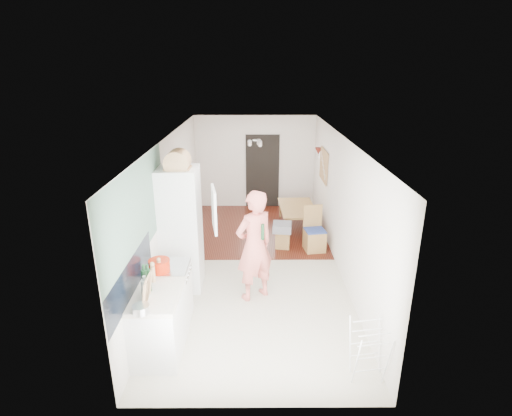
{
  "coord_description": "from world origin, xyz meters",
  "views": [
    {
      "loc": [
        -0.02,
        -7.04,
        3.69
      ],
      "look_at": [
        0.01,
        0.2,
        1.12
      ],
      "focal_mm": 28.0,
      "sensor_mm": 36.0,
      "label": 1
    }
  ],
  "objects_px": {
    "person": "(254,236)",
    "stool": "(283,239)",
    "dining_chair": "(315,230)",
    "dining_table": "(298,219)",
    "drying_rack": "(368,352)"
  },
  "relations": [
    {
      "from": "dining_table",
      "to": "dining_chair",
      "type": "bearing_deg",
      "value": -173.09
    },
    {
      "from": "person",
      "to": "dining_table",
      "type": "height_order",
      "value": "person"
    },
    {
      "from": "dining_chair",
      "to": "drying_rack",
      "type": "distance_m",
      "value": 3.67
    },
    {
      "from": "dining_table",
      "to": "stool",
      "type": "relative_size",
      "value": 3.19
    },
    {
      "from": "dining_table",
      "to": "stool",
      "type": "bearing_deg",
      "value": 156.76
    },
    {
      "from": "person",
      "to": "stool",
      "type": "relative_size",
      "value": 5.68
    },
    {
      "from": "person",
      "to": "drying_rack",
      "type": "height_order",
      "value": "person"
    },
    {
      "from": "dining_table",
      "to": "dining_chair",
      "type": "xyz_separation_m",
      "value": [
        0.2,
        -1.31,
        0.26
      ]
    },
    {
      "from": "dining_table",
      "to": "dining_chair",
      "type": "distance_m",
      "value": 1.35
    },
    {
      "from": "person",
      "to": "drying_rack",
      "type": "xyz_separation_m",
      "value": [
        1.4,
        -1.88,
        -0.73
      ]
    },
    {
      "from": "dining_chair",
      "to": "stool",
      "type": "relative_size",
      "value": 2.45
    },
    {
      "from": "dining_chair",
      "to": "person",
      "type": "bearing_deg",
      "value": -134.31
    },
    {
      "from": "stool",
      "to": "drying_rack",
      "type": "xyz_separation_m",
      "value": [
        0.79,
        -3.82,
        0.18
      ]
    },
    {
      "from": "drying_rack",
      "to": "stool",
      "type": "bearing_deg",
      "value": 92.79
    },
    {
      "from": "stool",
      "to": "dining_chair",
      "type": "bearing_deg",
      "value": -12.84
    }
  ]
}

